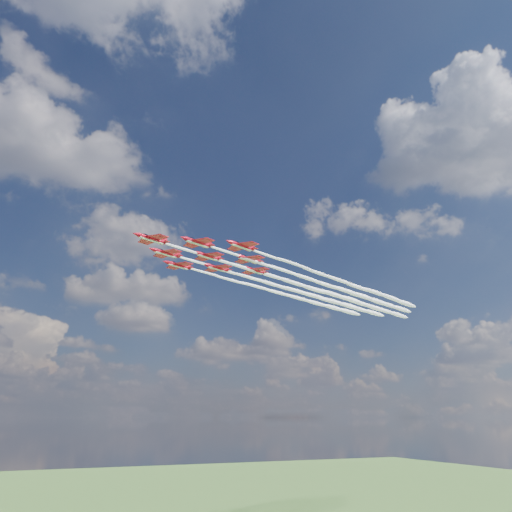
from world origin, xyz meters
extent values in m
cylinder|color=red|center=(-10.64, -12.54, 79.51)|extent=(7.45, 4.13, 1.06)
cone|color=red|center=(-15.02, -14.52, 79.51)|extent=(2.19, 1.76, 1.06)
cone|color=red|center=(-6.51, -10.68, 79.51)|extent=(1.71, 1.47, 0.96)
ellipsoid|color=black|center=(-12.39, -13.33, 79.95)|extent=(2.18, 1.62, 0.69)
cube|color=red|center=(-10.20, -12.34, 79.47)|extent=(6.45, 9.34, 0.13)
cube|color=red|center=(-7.13, -10.95, 79.51)|extent=(2.65, 3.71, 0.12)
cube|color=red|center=(-6.95, -10.87, 80.38)|extent=(1.46, 0.76, 1.73)
cube|color=white|center=(-10.64, -12.54, 79.03)|extent=(6.94, 3.76, 0.12)
cylinder|color=red|center=(0.74, -14.50, 79.51)|extent=(7.45, 4.13, 1.06)
cone|color=red|center=(-3.65, -16.48, 79.51)|extent=(2.19, 1.76, 1.06)
cone|color=red|center=(4.86, -12.64, 79.51)|extent=(1.71, 1.47, 0.96)
ellipsoid|color=black|center=(-1.02, -15.30, 79.95)|extent=(2.18, 1.62, 0.69)
cube|color=red|center=(1.17, -14.30, 79.47)|extent=(6.45, 9.34, 0.13)
cube|color=red|center=(4.24, -12.92, 79.51)|extent=(2.65, 3.71, 0.12)
cube|color=red|center=(4.42, -12.84, 80.38)|extent=(1.46, 0.76, 1.73)
cube|color=white|center=(0.74, -14.50, 79.03)|extent=(6.94, 3.76, 0.12)
cylinder|color=red|center=(-4.59, -2.71, 79.51)|extent=(7.45, 4.13, 1.06)
cone|color=red|center=(-8.98, -4.69, 79.51)|extent=(2.19, 1.76, 1.06)
cone|color=red|center=(-0.47, -0.85, 79.51)|extent=(1.71, 1.47, 0.96)
ellipsoid|color=black|center=(-6.35, -3.50, 79.95)|extent=(2.18, 1.62, 0.69)
cube|color=red|center=(-4.15, -2.51, 79.47)|extent=(6.45, 9.34, 0.13)
cube|color=red|center=(-1.08, -1.12, 79.51)|extent=(2.65, 3.71, 0.12)
cube|color=red|center=(-0.91, -1.04, 80.38)|extent=(1.46, 0.76, 1.73)
cube|color=white|center=(-4.59, -2.71, 79.03)|extent=(6.94, 3.76, 0.12)
cylinder|color=red|center=(12.11, -16.47, 79.51)|extent=(7.45, 4.13, 1.06)
cone|color=red|center=(7.72, -18.45, 79.51)|extent=(2.19, 1.76, 1.06)
cone|color=red|center=(16.23, -14.61, 79.51)|extent=(1.71, 1.47, 0.96)
ellipsoid|color=black|center=(10.35, -17.26, 79.95)|extent=(2.18, 1.62, 0.69)
cube|color=red|center=(12.54, -16.27, 79.47)|extent=(6.45, 9.34, 0.13)
cube|color=red|center=(15.62, -14.88, 79.51)|extent=(2.65, 3.71, 0.12)
cube|color=red|center=(15.79, -14.81, 80.38)|extent=(1.46, 0.76, 1.73)
cube|color=white|center=(12.11, -16.47, 79.03)|extent=(6.94, 3.76, 0.12)
cylinder|color=red|center=(6.78, -4.67, 79.51)|extent=(7.45, 4.13, 1.06)
cone|color=red|center=(2.39, -6.65, 79.51)|extent=(2.19, 1.76, 1.06)
cone|color=red|center=(10.90, -2.81, 79.51)|extent=(1.71, 1.47, 0.96)
ellipsoid|color=black|center=(5.03, -5.47, 79.95)|extent=(2.18, 1.62, 0.69)
cube|color=red|center=(7.22, -4.48, 79.47)|extent=(6.45, 9.34, 0.13)
cube|color=red|center=(10.29, -3.09, 79.51)|extent=(2.65, 3.71, 0.12)
cube|color=red|center=(10.46, -3.01, 80.38)|extent=(1.46, 0.76, 1.73)
cube|color=white|center=(6.78, -4.67, 79.03)|extent=(6.94, 3.76, 0.12)
cylinder|color=red|center=(1.45, 7.12, 79.51)|extent=(7.45, 4.13, 1.06)
cone|color=red|center=(-2.93, 5.14, 79.51)|extent=(2.19, 1.76, 1.06)
cone|color=red|center=(5.58, 8.98, 79.51)|extent=(1.71, 1.47, 0.96)
ellipsoid|color=black|center=(-0.30, 6.33, 79.95)|extent=(2.18, 1.62, 0.69)
cube|color=red|center=(1.89, 7.32, 79.47)|extent=(6.45, 9.34, 0.13)
cube|color=red|center=(4.96, 8.71, 79.51)|extent=(2.65, 3.71, 0.12)
cube|color=red|center=(5.14, 8.79, 80.38)|extent=(1.46, 0.76, 1.73)
cube|color=white|center=(1.45, 7.12, 79.03)|extent=(6.94, 3.76, 0.12)
cylinder|color=red|center=(18.15, -6.64, 79.51)|extent=(7.45, 4.13, 1.06)
cone|color=red|center=(13.77, -8.62, 79.51)|extent=(2.19, 1.76, 1.06)
cone|color=red|center=(22.27, -4.78, 79.51)|extent=(1.71, 1.47, 0.96)
ellipsoid|color=black|center=(16.40, -7.43, 79.95)|extent=(2.18, 1.62, 0.69)
cube|color=red|center=(18.59, -6.44, 79.47)|extent=(6.45, 9.34, 0.13)
cube|color=red|center=(21.66, -5.05, 79.51)|extent=(2.65, 3.71, 0.12)
cube|color=red|center=(21.84, -4.98, 80.38)|extent=(1.46, 0.76, 1.73)
cube|color=white|center=(18.15, -6.64, 79.03)|extent=(6.94, 3.76, 0.12)
cylinder|color=red|center=(12.83, 5.16, 79.51)|extent=(7.45, 4.13, 1.06)
cone|color=red|center=(8.44, 3.18, 79.51)|extent=(2.19, 1.76, 1.06)
cone|color=red|center=(16.95, 7.02, 79.51)|extent=(1.71, 1.47, 0.96)
ellipsoid|color=black|center=(11.07, 4.36, 79.95)|extent=(2.18, 1.62, 0.69)
cube|color=red|center=(13.26, 5.35, 79.47)|extent=(6.45, 9.34, 0.13)
cube|color=red|center=(16.33, 6.74, 79.51)|extent=(2.65, 3.71, 0.12)
cube|color=red|center=(16.51, 6.82, 80.38)|extent=(1.46, 0.76, 1.73)
cube|color=white|center=(12.83, 5.16, 79.03)|extent=(6.94, 3.76, 0.12)
cylinder|color=red|center=(24.20, 3.19, 79.51)|extent=(7.45, 4.13, 1.06)
cone|color=red|center=(19.81, 1.21, 79.51)|extent=(2.19, 1.76, 1.06)
cone|color=red|center=(28.32, 5.05, 79.51)|extent=(1.71, 1.47, 0.96)
ellipsoid|color=black|center=(22.44, 2.40, 79.95)|extent=(2.18, 1.62, 0.69)
cube|color=red|center=(24.64, 3.39, 79.47)|extent=(6.45, 9.34, 0.13)
cube|color=red|center=(27.71, 4.77, 79.51)|extent=(2.65, 3.71, 0.12)
cube|color=red|center=(27.88, 4.85, 80.38)|extent=(1.46, 0.76, 1.73)
cube|color=white|center=(24.20, 3.19, 79.03)|extent=(6.94, 3.76, 0.12)
camera|label=1|loc=(-33.06, -130.66, 36.90)|focal=35.00mm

